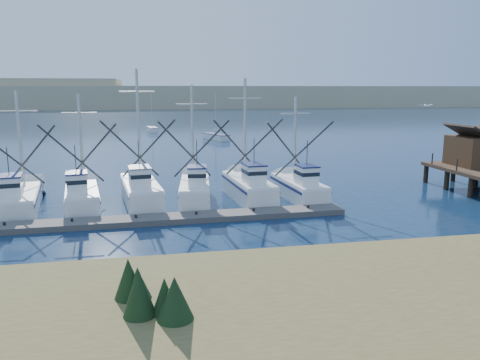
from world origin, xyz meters
name	(u,v)px	position (x,y,z in m)	size (l,w,h in m)	color
ground	(280,245)	(0.00, 0.00, 0.00)	(500.00, 500.00, 0.00)	#0D233C
shore_bank	(127,336)	(-8.00, -10.00, 0.80)	(40.00, 10.00, 1.60)	#4C422D
floating_dock	(136,221)	(-8.12, 6.04, 0.19)	(28.77, 1.92, 0.38)	#55504C
dune_ridge	(163,97)	(0.00, 210.00, 5.00)	(360.00, 60.00, 10.00)	tan
trawler_fleet	(141,193)	(-7.80, 10.94, 0.98)	(28.55, 8.49, 10.23)	white
sailboat_near	(216,137)	(4.42, 56.64, 0.49)	(4.09, 6.95, 8.10)	white
sailboat_far	(152,129)	(-6.42, 74.01, 0.51)	(2.32, 5.24, 8.10)	white
flying_gull	(426,105)	(13.50, 7.88, 7.50)	(1.15, 0.21, 0.21)	white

